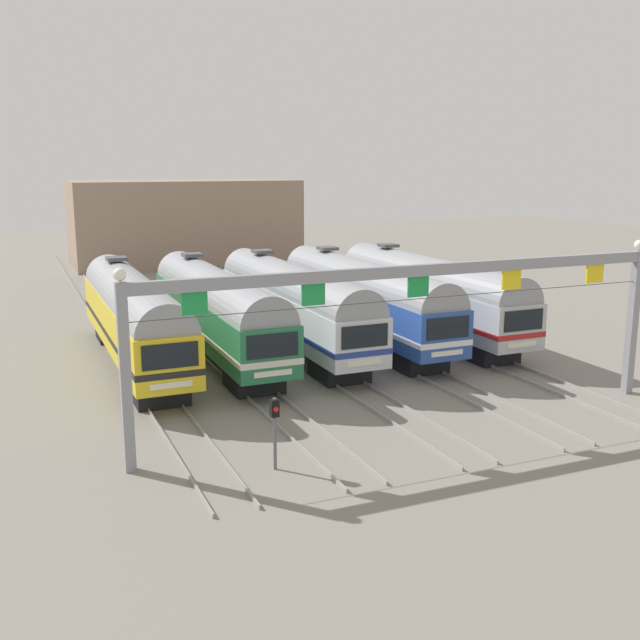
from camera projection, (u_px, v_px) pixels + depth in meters
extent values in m
plane|color=gray|center=(293.00, 349.00, 41.56)|extent=(160.00, 160.00, 0.00)
cube|color=gray|center=(86.00, 307.00, 53.23)|extent=(0.07, 70.00, 0.15)
cube|color=gray|center=(107.00, 305.00, 53.78)|extent=(0.07, 70.00, 0.15)
cube|color=gray|center=(147.00, 303.00, 54.90)|extent=(0.07, 70.00, 0.15)
cube|color=gray|center=(166.00, 301.00, 55.45)|extent=(0.07, 70.00, 0.15)
cube|color=gray|center=(204.00, 298.00, 56.56)|extent=(0.07, 70.00, 0.15)
cube|color=gray|center=(222.00, 297.00, 57.11)|extent=(0.07, 70.00, 0.15)
cube|color=gray|center=(258.00, 295.00, 58.23)|extent=(0.07, 70.00, 0.15)
cube|color=gray|center=(275.00, 293.00, 58.78)|extent=(0.07, 70.00, 0.15)
cube|color=gray|center=(309.00, 291.00, 59.89)|extent=(0.07, 70.00, 0.15)
cube|color=gray|center=(325.00, 290.00, 60.44)|extent=(0.07, 70.00, 0.15)
cube|color=gold|center=(134.00, 323.00, 37.76)|extent=(2.85, 18.00, 2.35)
cube|color=black|center=(134.00, 330.00, 37.84)|extent=(2.88, 18.02, 0.28)
cylinder|color=gray|center=(132.00, 301.00, 37.52)|extent=(2.74, 17.64, 2.74)
cube|color=black|center=(170.00, 356.00, 29.55)|extent=(2.28, 0.06, 1.03)
cube|color=silver|center=(172.00, 385.00, 29.81)|extent=(1.71, 0.05, 0.24)
cube|color=black|center=(159.00, 389.00, 32.45)|extent=(2.28, 2.60, 1.05)
cube|color=black|center=(118.00, 330.00, 43.79)|extent=(2.28, 2.60, 1.05)
cube|color=#4C4C51|center=(116.00, 259.00, 41.73)|extent=(1.10, 1.10, 0.20)
cube|color=#236B42|center=(216.00, 316.00, 39.43)|extent=(2.85, 18.00, 2.35)
cube|color=silver|center=(217.00, 323.00, 39.50)|extent=(2.88, 18.02, 0.28)
cylinder|color=gray|center=(216.00, 295.00, 39.18)|extent=(2.74, 17.64, 2.74)
cube|color=black|center=(273.00, 346.00, 31.22)|extent=(2.28, 0.06, 1.03)
cube|color=silver|center=(273.00, 373.00, 31.47)|extent=(1.71, 0.05, 0.24)
cube|color=black|center=(254.00, 378.00, 34.12)|extent=(2.28, 2.60, 1.05)
cube|color=black|center=(190.00, 324.00, 45.45)|extent=(2.28, 2.60, 1.05)
cube|color=#4C4C51|center=(192.00, 255.00, 43.39)|extent=(1.10, 1.10, 0.20)
cube|color=silver|center=(292.00, 310.00, 41.09)|extent=(2.85, 18.00, 2.35)
cube|color=navy|center=(292.00, 316.00, 41.17)|extent=(2.88, 18.02, 0.28)
cylinder|color=gray|center=(292.00, 289.00, 40.85)|extent=(2.74, 17.64, 2.74)
cube|color=black|center=(365.00, 336.00, 32.88)|extent=(2.28, 0.06, 1.03)
cube|color=silver|center=(364.00, 363.00, 33.14)|extent=(1.71, 0.05, 0.24)
cube|color=black|center=(339.00, 368.00, 35.78)|extent=(2.28, 2.60, 1.05)
cube|color=black|center=(257.00, 318.00, 47.12)|extent=(2.28, 2.60, 1.05)
cube|color=#4C4C51|center=(262.00, 252.00, 45.06)|extent=(1.10, 1.10, 0.20)
cube|color=#284C9E|center=(362.00, 304.00, 42.76)|extent=(2.85, 18.00, 2.35)
cube|color=white|center=(362.00, 310.00, 42.83)|extent=(2.88, 18.02, 0.28)
cylinder|color=gray|center=(363.00, 284.00, 42.51)|extent=(2.74, 17.64, 2.74)
cube|color=black|center=(448.00, 328.00, 34.55)|extent=(2.28, 0.06, 1.03)
cube|color=silver|center=(447.00, 353.00, 34.80)|extent=(1.71, 0.05, 0.24)
cube|color=black|center=(417.00, 359.00, 37.45)|extent=(2.28, 2.60, 1.05)
cube|color=black|center=(320.00, 313.00, 48.78)|extent=(2.28, 2.60, 1.05)
cube|color=#4C4C51|center=(328.00, 248.00, 46.72)|extent=(1.10, 1.10, 0.20)
cube|color=#B2B5BA|center=(427.00, 299.00, 44.43)|extent=(2.85, 18.00, 2.35)
cube|color=#B21E1E|center=(427.00, 305.00, 44.50)|extent=(2.88, 18.02, 0.28)
cylinder|color=gray|center=(428.00, 280.00, 44.18)|extent=(2.74, 17.64, 2.74)
cube|color=black|center=(524.00, 320.00, 36.21)|extent=(2.28, 0.06, 1.03)
cube|color=silver|center=(522.00, 345.00, 36.47)|extent=(1.71, 0.05, 0.24)
cube|color=black|center=(488.00, 350.00, 39.11)|extent=(2.28, 2.60, 1.05)
cube|color=black|center=(378.00, 308.00, 50.45)|extent=(2.28, 2.60, 1.05)
cube|color=#4C4C51|center=(388.00, 245.00, 48.39)|extent=(1.10, 1.10, 0.20)
cube|color=gray|center=(126.00, 379.00, 24.48)|extent=(0.36, 0.36, 6.50)
cube|color=gray|center=(632.00, 323.00, 32.99)|extent=(0.36, 0.36, 6.50)
cube|color=gray|center=(419.00, 270.00, 28.11)|extent=(22.17, 0.32, 0.44)
cube|color=#198C3F|center=(194.00, 303.00, 24.91)|extent=(0.90, 0.08, 0.80)
cube|color=#198C3F|center=(313.00, 294.00, 26.57)|extent=(0.90, 0.08, 0.80)
cube|color=#198C3F|center=(418.00, 286.00, 28.24)|extent=(0.90, 0.08, 0.80)
cube|color=yellow|center=(511.00, 280.00, 29.90)|extent=(0.90, 0.08, 0.80)
cube|color=yellow|center=(595.00, 273.00, 31.57)|extent=(0.90, 0.08, 0.80)
sphere|color=white|center=(120.00, 274.00, 23.75)|extent=(0.44, 0.44, 0.44)
sphere|color=white|center=(639.00, 245.00, 32.25)|extent=(0.44, 0.44, 0.44)
cylinder|color=#3F382D|center=(418.00, 299.00, 28.34)|extent=(22.17, 0.03, 0.03)
cylinder|color=#59595E|center=(275.00, 434.00, 25.02)|extent=(0.12, 0.12, 2.54)
cube|color=black|center=(274.00, 408.00, 24.83)|extent=(0.28, 0.24, 0.60)
sphere|color=red|center=(276.00, 409.00, 24.70)|extent=(0.18, 0.18, 0.18)
cube|color=gray|center=(185.00, 222.00, 76.68)|extent=(22.65, 10.00, 8.46)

